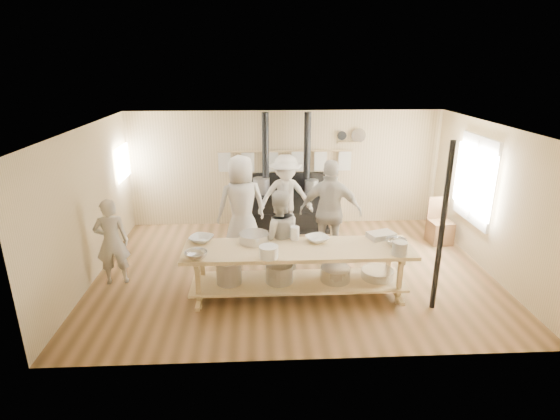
{
  "coord_description": "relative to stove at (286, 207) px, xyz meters",
  "views": [
    {
      "loc": [
        -0.6,
        -7.14,
        3.63
      ],
      "look_at": [
        -0.24,
        0.2,
        1.1
      ],
      "focal_mm": 28.0,
      "sensor_mm": 36.0,
      "label": 1
    }
  ],
  "objects": [
    {
      "name": "ground",
      "position": [
        0.01,
        -2.12,
        -0.52
      ],
      "size": [
        7.0,
        7.0,
        0.0
      ],
      "primitive_type": "plane",
      "color": "brown",
      "rests_on": "ground"
    },
    {
      "name": "room_shell",
      "position": [
        0.01,
        -2.12,
        1.1
      ],
      "size": [
        7.0,
        7.0,
        7.0
      ],
      "color": "tan",
      "rests_on": "ground"
    },
    {
      "name": "window_right",
      "position": [
        3.48,
        -1.52,
        0.98
      ],
      "size": [
        0.09,
        1.5,
        1.65
      ],
      "color": "beige",
      "rests_on": "ground"
    },
    {
      "name": "left_opening",
      "position": [
        -3.44,
        -0.12,
        1.08
      ],
      "size": [
        0.0,
        0.9,
        0.9
      ],
      "color": "white",
      "rests_on": "ground"
    },
    {
      "name": "stove",
      "position": [
        0.0,
        0.0,
        0.0
      ],
      "size": [
        1.9,
        0.75,
        2.6
      ],
      "color": "black",
      "rests_on": "ground"
    },
    {
      "name": "towel_rail",
      "position": [
        0.01,
        0.28,
        1.04
      ],
      "size": [
        3.0,
        0.04,
        0.47
      ],
      "color": "tan",
      "rests_on": "ground"
    },
    {
      "name": "back_wall_shelf",
      "position": [
        1.47,
        0.32,
        1.48
      ],
      "size": [
        0.63,
        0.14,
        0.32
      ],
      "color": "tan",
      "rests_on": "ground"
    },
    {
      "name": "prep_table",
      "position": [
        -0.0,
        -3.02,
        -0.0
      ],
      "size": [
        3.6,
        0.9,
        0.85
      ],
      "color": "tan",
      "rests_on": "ground"
    },
    {
      "name": "support_post",
      "position": [
        2.06,
        -3.47,
        0.78
      ],
      "size": [
        0.08,
        0.08,
        2.6
      ],
      "primitive_type": "cylinder",
      "color": "black",
      "rests_on": "ground"
    },
    {
      "name": "cook_far_left",
      "position": [
        -3.07,
        -2.4,
        0.23
      ],
      "size": [
        0.61,
        0.46,
        1.51
      ],
      "primitive_type": "imported",
      "rotation": [
        0.0,
        0.0,
        3.35
      ],
      "color": "#BEB5A8",
      "rests_on": "ground"
    },
    {
      "name": "cook_left",
      "position": [
        -0.29,
        -2.48,
        0.3
      ],
      "size": [
        0.87,
        0.72,
        1.63
      ],
      "primitive_type": "imported",
      "rotation": [
        0.0,
        0.0,
        3.28
      ],
      "color": "#BEB5A8",
      "rests_on": "ground"
    },
    {
      "name": "cook_center",
      "position": [
        -0.94,
        -1.22,
        0.46
      ],
      "size": [
        1.09,
        0.86,
        1.95
      ],
      "primitive_type": "imported",
      "rotation": [
        0.0,
        0.0,
        3.42
      ],
      "color": "#BEB5A8",
      "rests_on": "ground"
    },
    {
      "name": "cook_right",
      "position": [
        0.72,
        -1.71,
        0.46
      ],
      "size": [
        1.22,
        0.69,
        1.96
      ],
      "primitive_type": "imported",
      "rotation": [
        0.0,
        0.0,
        2.94
      ],
      "color": "#BEB5A8",
      "rests_on": "ground"
    },
    {
      "name": "cook_by_window",
      "position": [
        -0.04,
        -0.53,
        0.38
      ],
      "size": [
        1.2,
        0.73,
        1.81
      ],
      "primitive_type": "imported",
      "rotation": [
        0.0,
        0.0,
        0.05
      ],
      "color": "#BEB5A8",
      "rests_on": "ground"
    },
    {
      "name": "chair",
      "position": [
        3.15,
        -0.97,
        -0.24
      ],
      "size": [
        0.48,
        0.48,
        0.95
      ],
      "rotation": [
        0.0,
        0.0,
        0.08
      ],
      "color": "brown",
      "rests_on": "ground"
    },
    {
      "name": "bowl_white_a",
      "position": [
        -1.54,
        -2.69,
        0.37
      ],
      "size": [
        0.47,
        0.47,
        0.09
      ],
      "primitive_type": "imported",
      "rotation": [
        0.0,
        0.0,
        -0.35
      ],
      "color": "white",
      "rests_on": "prep_table"
    },
    {
      "name": "bowl_steel_a",
      "position": [
        -1.54,
        -3.32,
        0.38
      ],
      "size": [
        0.44,
        0.44,
        0.11
      ],
      "primitive_type": "imported",
      "rotation": [
        0.0,
        0.0,
        0.37
      ],
      "color": "silver",
      "rests_on": "prep_table"
    },
    {
      "name": "bowl_white_b",
      "position": [
        0.33,
        -2.77,
        0.37
      ],
      "size": [
        0.47,
        0.47,
        0.09
      ],
      "primitive_type": "imported",
      "rotation": [
        0.0,
        0.0,
        1.99
      ],
      "color": "white",
      "rests_on": "prep_table"
    },
    {
      "name": "bowl_steel_b",
      "position": [
        1.56,
        -3.0,
        0.38
      ],
      "size": [
        0.46,
        0.46,
        0.1
      ],
      "primitive_type": "imported",
      "rotation": [
        0.0,
        0.0,
        3.71
      ],
      "color": "silver",
      "rests_on": "prep_table"
    },
    {
      "name": "roasting_pan",
      "position": [
        1.41,
        -2.69,
        0.38
      ],
      "size": [
        0.5,
        0.41,
        0.09
      ],
      "primitive_type": "cube",
      "rotation": [
        0.0,
        0.0,
        0.33
      ],
      "color": "#B2B2B7",
      "rests_on": "prep_table"
    },
    {
      "name": "mixing_bowl_large",
      "position": [
        -0.69,
        -2.76,
        0.41
      ],
      "size": [
        0.63,
        0.63,
        0.15
      ],
      "primitive_type": "cylinder",
      "rotation": [
        0.0,
        0.0,
        -0.41
      ],
      "color": "silver",
      "rests_on": "prep_table"
    },
    {
      "name": "bucket_galv",
      "position": [
        1.5,
        -3.35,
        0.43
      ],
      "size": [
        0.24,
        0.24,
        0.21
      ],
      "primitive_type": "cylinder",
      "rotation": [
        0.0,
        0.0,
        0.06
      ],
      "color": "gray",
      "rests_on": "prep_table"
    },
    {
      "name": "deep_bowl_enamel",
      "position": [
        -0.47,
        -3.35,
        0.42
      ],
      "size": [
        0.38,
        0.38,
        0.18
      ],
      "primitive_type": "cylinder",
      "rotation": [
        0.0,
        0.0,
        0.43
      ],
      "color": "white",
      "rests_on": "prep_table"
    },
    {
      "name": "pitcher",
      "position": [
        -0.02,
        -2.69,
        0.44
      ],
      "size": [
        0.15,
        0.15,
        0.22
      ],
      "primitive_type": "cylinder",
      "rotation": [
        0.0,
        0.0,
        -0.03
      ],
      "color": "white",
      "rests_on": "prep_table"
    }
  ]
}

